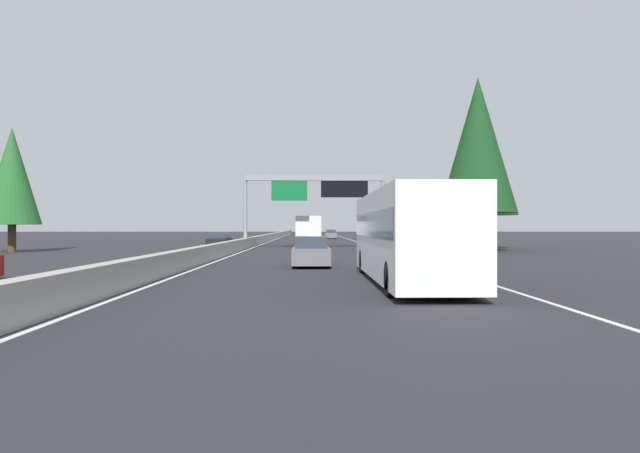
{
  "coord_description": "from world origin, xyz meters",
  "views": [
    {
      "loc": [
        -2.6,
        -5.45,
        1.94
      ],
      "look_at": [
        66.47,
        -6.71,
        1.96
      ],
      "focal_mm": 32.08,
      "sensor_mm": 36.0,
      "label": 1
    }
  ],
  "objects_px": {
    "sedan_far_center": "(311,252)",
    "minivan_distant_a": "(310,233)",
    "sign_gantry_overhead": "(316,190)",
    "conifer_left_near": "(12,176)",
    "conifer_right_mid": "(484,156)",
    "conifer_right_near": "(478,145)",
    "oncoming_near": "(219,240)",
    "box_truck_far_right": "(308,230)",
    "bus_distant_b": "(406,233)",
    "pickup_near_right": "(310,231)",
    "sedan_far_left": "(331,234)"
  },
  "relations": [
    {
      "from": "sedan_far_left",
      "to": "minivan_distant_a",
      "type": "xyz_separation_m",
      "value": [
        -3.55,
        3.34,
        0.27
      ]
    },
    {
      "from": "minivan_distant_a",
      "to": "conifer_right_mid",
      "type": "relative_size",
      "value": 0.37
    },
    {
      "from": "pickup_near_right",
      "to": "conifer_right_mid",
      "type": "distance_m",
      "value": 81.63
    },
    {
      "from": "bus_distant_b",
      "to": "sedan_far_left",
      "type": "height_order",
      "value": "bus_distant_b"
    },
    {
      "from": "minivan_distant_a",
      "to": "oncoming_near",
      "type": "distance_m",
      "value": 37.71
    },
    {
      "from": "minivan_distant_a",
      "to": "conifer_right_mid",
      "type": "distance_m",
      "value": 41.63
    },
    {
      "from": "sedan_far_center",
      "to": "conifer_right_near",
      "type": "relative_size",
      "value": 0.32
    },
    {
      "from": "bus_distant_b",
      "to": "sedan_far_center",
      "type": "height_order",
      "value": "bus_distant_b"
    },
    {
      "from": "bus_distant_b",
      "to": "oncoming_near",
      "type": "bearing_deg",
      "value": 19.62
    },
    {
      "from": "box_truck_far_right",
      "to": "sedan_far_center",
      "type": "bearing_deg",
      "value": -179.63
    },
    {
      "from": "minivan_distant_a",
      "to": "box_truck_far_right",
      "type": "bearing_deg",
      "value": 179.66
    },
    {
      "from": "sign_gantry_overhead",
      "to": "oncoming_near",
      "type": "xyz_separation_m",
      "value": [
        0.95,
        8.79,
        -4.54
      ]
    },
    {
      "from": "pickup_near_right",
      "to": "conifer_right_near",
      "type": "height_order",
      "value": "conifer_right_near"
    },
    {
      "from": "conifer_left_near",
      "to": "conifer_right_mid",
      "type": "bearing_deg",
      "value": -79.97
    },
    {
      "from": "bus_distant_b",
      "to": "conifer_left_near",
      "type": "relative_size",
      "value": 1.2
    },
    {
      "from": "box_truck_far_right",
      "to": "conifer_right_near",
      "type": "bearing_deg",
      "value": -132.57
    },
    {
      "from": "sign_gantry_overhead",
      "to": "minivan_distant_a",
      "type": "xyz_separation_m",
      "value": [
        37.73,
        0.51,
        -4.27
      ]
    },
    {
      "from": "sedan_far_left",
      "to": "conifer_left_near",
      "type": "bearing_deg",
      "value": 151.49
    },
    {
      "from": "sedan_far_center",
      "to": "minivan_distant_a",
      "type": "height_order",
      "value": "minivan_distant_a"
    },
    {
      "from": "bus_distant_b",
      "to": "pickup_near_right",
      "type": "height_order",
      "value": "bus_distant_b"
    },
    {
      "from": "oncoming_near",
      "to": "bus_distant_b",
      "type": "bearing_deg",
      "value": 19.62
    },
    {
      "from": "sign_gantry_overhead",
      "to": "conifer_left_near",
      "type": "bearing_deg",
      "value": 106.63
    },
    {
      "from": "oncoming_near",
      "to": "conifer_left_near",
      "type": "bearing_deg",
      "value": -61.48
    },
    {
      "from": "bus_distant_b",
      "to": "conifer_right_mid",
      "type": "relative_size",
      "value": 0.85
    },
    {
      "from": "conifer_left_near",
      "to": "minivan_distant_a",
      "type": "bearing_deg",
      "value": -27.1
    },
    {
      "from": "sedan_far_left",
      "to": "oncoming_near",
      "type": "bearing_deg",
      "value": 163.92
    },
    {
      "from": "pickup_near_right",
      "to": "conifer_right_mid",
      "type": "relative_size",
      "value": 0.41
    },
    {
      "from": "box_truck_far_right",
      "to": "oncoming_near",
      "type": "height_order",
      "value": "box_truck_far_right"
    },
    {
      "from": "sign_gantry_overhead",
      "to": "conifer_right_near",
      "type": "distance_m",
      "value": 14.55
    },
    {
      "from": "conifer_right_mid",
      "to": "conifer_right_near",
      "type": "bearing_deg",
      "value": 159.31
    },
    {
      "from": "bus_distant_b",
      "to": "conifer_right_mid",
      "type": "distance_m",
      "value": 34.23
    },
    {
      "from": "sedan_far_center",
      "to": "conifer_right_near",
      "type": "bearing_deg",
      "value": -38.06
    },
    {
      "from": "sedan_far_center",
      "to": "conifer_right_mid",
      "type": "distance_m",
      "value": 28.83
    },
    {
      "from": "sedan_far_center",
      "to": "conifer_left_near",
      "type": "relative_size",
      "value": 0.46
    },
    {
      "from": "sign_gantry_overhead",
      "to": "bus_distant_b",
      "type": "distance_m",
      "value": 31.79
    },
    {
      "from": "sign_gantry_overhead",
      "to": "box_truck_far_right",
      "type": "distance_m",
      "value": 6.92
    },
    {
      "from": "sedan_far_center",
      "to": "box_truck_far_right",
      "type": "xyz_separation_m",
      "value": [
        29.13,
        0.19,
        0.93
      ]
    },
    {
      "from": "sign_gantry_overhead",
      "to": "box_truck_far_right",
      "type": "relative_size",
      "value": 1.49
    },
    {
      "from": "sedan_far_center",
      "to": "conifer_left_near",
      "type": "distance_m",
      "value": 28.55
    },
    {
      "from": "box_truck_far_right",
      "to": "conifer_right_mid",
      "type": "relative_size",
      "value": 0.63
    },
    {
      "from": "box_truck_far_right",
      "to": "conifer_right_near",
      "type": "height_order",
      "value": "conifer_right_near"
    },
    {
      "from": "conifer_right_near",
      "to": "conifer_left_near",
      "type": "distance_m",
      "value": 36.16
    },
    {
      "from": "minivan_distant_a",
      "to": "oncoming_near",
      "type": "relative_size",
      "value": 1.14
    },
    {
      "from": "pickup_near_right",
      "to": "oncoming_near",
      "type": "xyz_separation_m",
      "value": [
        -78.67,
        8.34,
        -0.23
      ]
    },
    {
      "from": "sign_gantry_overhead",
      "to": "conifer_right_mid",
      "type": "xyz_separation_m",
      "value": [
        -0.19,
        -15.03,
        3.04
      ]
    },
    {
      "from": "bus_distant_b",
      "to": "minivan_distant_a",
      "type": "bearing_deg",
      "value": 2.71
    },
    {
      "from": "sedan_far_center",
      "to": "oncoming_near",
      "type": "xyz_separation_m",
      "value": [
        24.21,
        8.29,
        0.0
      ]
    },
    {
      "from": "box_truck_far_right",
      "to": "oncoming_near",
      "type": "distance_m",
      "value": 9.52
    },
    {
      "from": "sedan_far_left",
      "to": "sedan_far_center",
      "type": "bearing_deg",
      "value": 177.04
    },
    {
      "from": "minivan_distant_a",
      "to": "conifer_left_near",
      "type": "distance_m",
      "value": 50.47
    }
  ]
}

